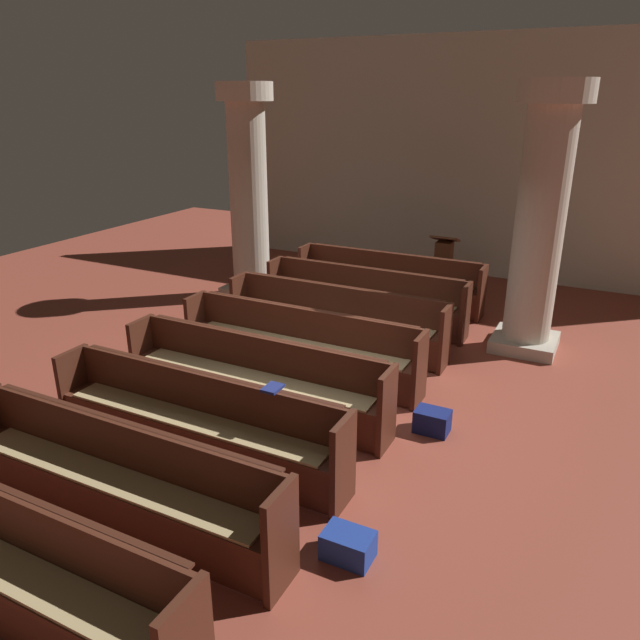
{
  "coord_description": "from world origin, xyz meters",
  "views": [
    {
      "loc": [
        2.81,
        -5.89,
        3.45
      ],
      "look_at": [
        -0.41,
        0.48,
        0.75
      ],
      "focal_mm": 33.73,
      "sensor_mm": 36.0,
      "label": 1
    }
  ],
  "objects_px": {
    "pew_row_6": "(115,476)",
    "kneeler_box_navy": "(432,421)",
    "pew_row_0": "(388,278)",
    "hymn_book": "(273,388)",
    "pew_row_5": "(195,418)",
    "lectern": "(443,269)",
    "pillar_aisle_side": "(540,218)",
    "kneeler_box_blue": "(348,545)",
    "pillar_far_side": "(248,190)",
    "pew_row_2": "(335,317)",
    "pew_row_7": "(1,559)",
    "pew_row_3": "(299,343)",
    "pew_row_1": "(364,296)",
    "pew_row_4": "(254,375)"
  },
  "relations": [
    {
      "from": "pillar_far_side",
      "to": "pew_row_6",
      "type": "bearing_deg",
      "value": -67.49
    },
    {
      "from": "pew_row_7",
      "to": "kneeler_box_navy",
      "type": "relative_size",
      "value": 8.88
    },
    {
      "from": "pew_row_5",
      "to": "pillar_far_side",
      "type": "distance_m",
      "value": 5.49
    },
    {
      "from": "pew_row_3",
      "to": "pew_row_7",
      "type": "height_order",
      "value": "same"
    },
    {
      "from": "pew_row_5",
      "to": "pew_row_4",
      "type": "bearing_deg",
      "value": 90.0
    },
    {
      "from": "pew_row_2",
      "to": "pew_row_3",
      "type": "distance_m",
      "value": 1.06
    },
    {
      "from": "pew_row_5",
      "to": "pillar_far_side",
      "type": "bearing_deg",
      "value": 116.91
    },
    {
      "from": "kneeler_box_navy",
      "to": "pillar_far_side",
      "type": "bearing_deg",
      "value": 143.98
    },
    {
      "from": "pew_row_0",
      "to": "hymn_book",
      "type": "relative_size",
      "value": 15.87
    },
    {
      "from": "pew_row_3",
      "to": "hymn_book",
      "type": "distance_m",
      "value": 2.13
    },
    {
      "from": "pew_row_3",
      "to": "pew_row_7",
      "type": "xyz_separation_m",
      "value": [
        0.0,
        -4.26,
        0.0
      ]
    },
    {
      "from": "kneeler_box_navy",
      "to": "kneeler_box_blue",
      "type": "bearing_deg",
      "value": -90.85
    },
    {
      "from": "pillar_aisle_side",
      "to": "pew_row_0",
      "type": "bearing_deg",
      "value": 159.51
    },
    {
      "from": "pew_row_1",
      "to": "pew_row_6",
      "type": "relative_size",
      "value": 1.0
    },
    {
      "from": "pew_row_0",
      "to": "pew_row_3",
      "type": "relative_size",
      "value": 1.0
    },
    {
      "from": "lectern",
      "to": "pillar_aisle_side",
      "type": "bearing_deg",
      "value": -48.01
    },
    {
      "from": "pew_row_3",
      "to": "pillar_far_side",
      "type": "xyz_separation_m",
      "value": [
        -2.4,
        2.61,
        1.42
      ]
    },
    {
      "from": "pew_row_5",
      "to": "pew_row_7",
      "type": "height_order",
      "value": "same"
    },
    {
      "from": "pew_row_2",
      "to": "pew_row_6",
      "type": "distance_m",
      "value": 4.26
    },
    {
      "from": "pew_row_6",
      "to": "pew_row_3",
      "type": "bearing_deg",
      "value": 90.0
    },
    {
      "from": "pew_row_3",
      "to": "pew_row_0",
      "type": "bearing_deg",
      "value": 90.0
    },
    {
      "from": "pew_row_0",
      "to": "pew_row_4",
      "type": "relative_size",
      "value": 1.0
    },
    {
      "from": "pew_row_4",
      "to": "pew_row_6",
      "type": "distance_m",
      "value": 2.13
    },
    {
      "from": "pew_row_2",
      "to": "pew_row_5",
      "type": "height_order",
      "value": "same"
    },
    {
      "from": "pew_row_7",
      "to": "hymn_book",
      "type": "xyz_separation_m",
      "value": [
        0.78,
        2.32,
        0.42
      ]
    },
    {
      "from": "pew_row_2",
      "to": "hymn_book",
      "type": "distance_m",
      "value": 3.13
    },
    {
      "from": "pew_row_4",
      "to": "pew_row_5",
      "type": "xyz_separation_m",
      "value": [
        0.0,
        -1.06,
        0.0
      ]
    },
    {
      "from": "pew_row_2",
      "to": "kneeler_box_navy",
      "type": "height_order",
      "value": "pew_row_2"
    },
    {
      "from": "pew_row_3",
      "to": "pew_row_7",
      "type": "relative_size",
      "value": 1.0
    },
    {
      "from": "pew_row_6",
      "to": "pillar_aisle_side",
      "type": "xyz_separation_m",
      "value": [
        2.45,
        5.47,
        1.42
      ]
    },
    {
      "from": "pew_row_0",
      "to": "kneeler_box_blue",
      "type": "relative_size",
      "value": 8.27
    },
    {
      "from": "pew_row_0",
      "to": "pillar_aisle_side",
      "type": "xyz_separation_m",
      "value": [
        2.45,
        -0.92,
        1.42
      ]
    },
    {
      "from": "pew_row_5",
      "to": "lectern",
      "type": "xyz_separation_m",
      "value": [
        0.65,
        6.4,
        -0.02
      ]
    },
    {
      "from": "pew_row_5",
      "to": "lectern",
      "type": "distance_m",
      "value": 6.44
    },
    {
      "from": "lectern",
      "to": "pillar_far_side",
      "type": "bearing_deg",
      "value": -151.32
    },
    {
      "from": "pew_row_1",
      "to": "pew_row_6",
      "type": "distance_m",
      "value": 5.32
    },
    {
      "from": "pew_row_0",
      "to": "pew_row_7",
      "type": "relative_size",
      "value": 1.0
    },
    {
      "from": "pew_row_2",
      "to": "pew_row_5",
      "type": "relative_size",
      "value": 1.0
    },
    {
      "from": "pew_row_1",
      "to": "kneeler_box_navy",
      "type": "xyz_separation_m",
      "value": [
        1.94,
        -2.68,
        -0.34
      ]
    },
    {
      "from": "pew_row_0",
      "to": "pew_row_2",
      "type": "xyz_separation_m",
      "value": [
        0.0,
        -2.13,
        0.0
      ]
    },
    {
      "from": "pew_row_0",
      "to": "pew_row_7",
      "type": "distance_m",
      "value": 7.45
    },
    {
      "from": "pew_row_3",
      "to": "pew_row_6",
      "type": "distance_m",
      "value": 3.19
    },
    {
      "from": "pillar_aisle_side",
      "to": "kneeler_box_blue",
      "type": "xyz_separation_m",
      "value": [
        -0.55,
        -4.97,
        -1.77
      ]
    },
    {
      "from": "pew_row_6",
      "to": "kneeler_box_navy",
      "type": "height_order",
      "value": "pew_row_6"
    },
    {
      "from": "kneeler_box_blue",
      "to": "pew_row_3",
      "type": "bearing_deg",
      "value": 125.3
    },
    {
      "from": "pew_row_1",
      "to": "lectern",
      "type": "bearing_deg",
      "value": 73.13
    },
    {
      "from": "pew_row_6",
      "to": "pillar_far_side",
      "type": "relative_size",
      "value": 0.9
    },
    {
      "from": "pillar_aisle_side",
      "to": "kneeler_box_blue",
      "type": "relative_size",
      "value": 9.18
    },
    {
      "from": "pew_row_7",
      "to": "kneeler_box_navy",
      "type": "height_order",
      "value": "pew_row_7"
    },
    {
      "from": "pew_row_4",
      "to": "pillar_aisle_side",
      "type": "height_order",
      "value": "pillar_aisle_side"
    }
  ]
}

